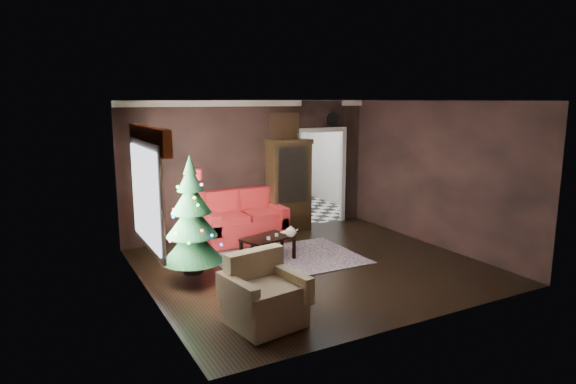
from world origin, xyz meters
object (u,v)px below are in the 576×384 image
teapot (291,232)px  curio_cabinet (288,188)px  kitchen_table (284,199)px  wall_clock (332,119)px  floor_lamp (197,208)px  christmas_tree (192,217)px  coffee_table (268,248)px  loveseat (244,216)px  armchair (264,291)px

teapot → curio_cabinet: bearing=62.8°
curio_cabinet → kitchen_table: bearing=65.6°
kitchen_table → teapot: bearing=-116.0°
wall_clock → floor_lamp: bearing=-169.0°
curio_cabinet → christmas_tree: size_ratio=1.06×
floor_lamp → christmas_tree: size_ratio=0.81×
christmas_tree → floor_lamp: bearing=69.6°
christmas_tree → coffee_table: bearing=17.2°
curio_cabinet → coffee_table: bearing=-129.2°
kitchen_table → loveseat: bearing=-137.5°
floor_lamp → armchair: 3.45m
loveseat → armchair: bearing=-109.4°
christmas_tree → curio_cabinet: bearing=36.0°
loveseat → christmas_tree: christmas_tree is taller
floor_lamp → kitchen_table: bearing=33.8°
floor_lamp → coffee_table: bearing=-48.5°
floor_lamp → armchair: (-0.24, -3.42, -0.37)m
christmas_tree → kitchen_table: 4.91m
floor_lamp → christmas_tree: bearing=-110.4°
christmas_tree → kitchen_table: (3.43, 3.45, -0.68)m
wall_clock → curio_cabinet: bearing=-171.5°
wall_clock → armchair: bearing=-131.8°
floor_lamp → teapot: 1.85m
loveseat → kitchen_table: loveseat is taller
armchair → wall_clock: bearing=39.1°
kitchen_table → armchair: bearing=-120.2°
teapot → kitchen_table: (1.56, 3.19, -0.13)m
coffee_table → kitchen_table: size_ratio=1.19×
christmas_tree → wall_clock: (3.98, 2.20, 1.33)m
floor_lamp → teapot: size_ratio=7.14×
teapot → coffee_table: bearing=149.0°
floor_lamp → teapot: bearing=-44.6°
loveseat → armchair: size_ratio=1.92×
teapot → wall_clock: size_ratio=0.64×
coffee_table → teapot: teapot is taller
teapot → wall_clock: 3.42m
coffee_table → armchair: bearing=-116.7°
christmas_tree → wall_clock: size_ratio=5.61×
curio_cabinet → wall_clock: size_ratio=5.94×
loveseat → curio_cabinet: size_ratio=0.89×
coffee_table → christmas_tree: bearing=-162.8°
kitchen_table → floor_lamp: bearing=-146.2°
christmas_tree → kitchen_table: bearing=45.2°
loveseat → christmas_tree: size_ratio=0.95×
floor_lamp → armchair: bearing=-94.0°
coffee_table → wall_clock: (2.46, 1.73, 2.17)m
curio_cabinet → armchair: (-2.45, -3.90, -0.49)m
loveseat → teapot: (0.24, -1.54, 0.01)m
christmas_tree → armchair: size_ratio=2.02×
loveseat → coffee_table: 1.36m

